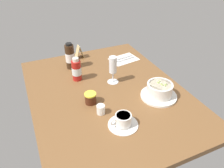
{
  "coord_description": "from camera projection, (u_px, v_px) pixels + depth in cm",
  "views": [
    {
      "loc": [
        -93.24,
        38.13,
        72.58
      ],
      "look_at": [
        -0.41,
        -2.95,
        4.35
      ],
      "focal_mm": 34.92,
      "sensor_mm": 36.0,
      "label": 1
    }
  ],
  "objects": [
    {
      "name": "coffee_cup",
      "position": [
        123.0,
        121.0,
        1.0
      ],
      "size": [
        14.23,
        14.23,
        6.2
      ],
      "color": "white",
      "rests_on": "ground_plane"
    },
    {
      "name": "menu_card",
      "position": [
        79.0,
        52.0,
        1.56
      ],
      "size": [
        5.43,
        5.91,
        9.32
      ],
      "color": "tan",
      "rests_on": "ground_plane"
    },
    {
      "name": "creamer_jug",
      "position": [
        101.0,
        109.0,
        1.07
      ],
      "size": [
        4.14,
        5.06,
        5.37
      ],
      "color": "white",
      "rests_on": "ground_plane"
    },
    {
      "name": "sauce_bottle_brown",
      "position": [
        70.0,
        57.0,
        1.42
      ],
      "size": [
        6.03,
        6.03,
        17.47
      ],
      "color": "#382314",
      "rests_on": "ground_plane"
    },
    {
      "name": "ground_plane",
      "position": [
        107.0,
        93.0,
        1.25
      ],
      "size": [
        110.0,
        84.0,
        3.0
      ],
      "primitive_type": "cube",
      "color": "brown"
    },
    {
      "name": "jam_jar",
      "position": [
        90.0,
        98.0,
        1.14
      ],
      "size": [
        6.21,
        6.21,
        6.03
      ],
      "color": "#482011",
      "rests_on": "ground_plane"
    },
    {
      "name": "porridge_bowl",
      "position": [
        159.0,
        91.0,
        1.17
      ],
      "size": [
        19.77,
        19.77,
        9.08
      ],
      "color": "white",
      "rests_on": "ground_plane"
    },
    {
      "name": "wine_glass",
      "position": [
        113.0,
        67.0,
        1.26
      ],
      "size": [
        6.69,
        6.69,
        16.78
      ],
      "color": "white",
      "rests_on": "ground_plane"
    },
    {
      "name": "sauce_bottle_red",
      "position": [
        77.0,
        70.0,
        1.31
      ],
      "size": [
        5.72,
        5.72,
        14.6
      ],
      "color": "#B21E19",
      "rests_on": "ground_plane"
    },
    {
      "name": "cutlery_setting",
      "position": [
        123.0,
        59.0,
        1.56
      ],
      "size": [
        16.15,
        21.0,
        0.9
      ],
      "color": "white",
      "rests_on": "ground_plane"
    }
  ]
}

